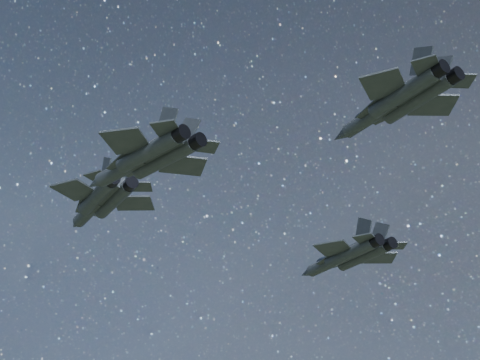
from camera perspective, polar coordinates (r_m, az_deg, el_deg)
The scene contains 4 objects.
jet_lead at distance 83.57m, azimuth -11.73°, elevation -1.68°, with size 18.96×12.55×4.84m.
jet_left at distance 89.14m, azimuth 9.34°, elevation -6.36°, with size 18.52×12.26×4.73m.
jet_right at distance 64.48m, azimuth -7.86°, elevation 1.96°, with size 17.45×12.16×4.39m.
jet_slot at distance 59.04m, azimuth 13.51°, elevation 6.67°, with size 14.99×10.00×3.80m.
Camera 1 is at (41.07, -51.77, 117.61)m, focal length 50.00 mm.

